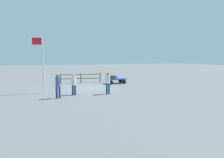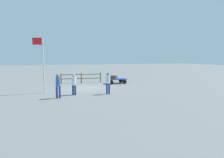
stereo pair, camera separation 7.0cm
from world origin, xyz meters
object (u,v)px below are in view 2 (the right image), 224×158
(worker_lead, at_px, (108,81))
(flagpole, at_px, (42,60))
(suitcase_maroon, at_px, (113,77))
(worker_supervisor, at_px, (74,83))
(suitcase_dark, at_px, (115,77))
(suitcase_grey, at_px, (113,77))
(worker_trailing, at_px, (58,84))
(luggage_cart, at_px, (116,80))

(worker_lead, bearing_deg, flagpole, -24.25)
(worker_lead, bearing_deg, suitcase_maroon, -112.67)
(suitcase_maroon, relative_size, worker_supervisor, 0.32)
(suitcase_dark, height_order, worker_lead, worker_lead)
(worker_lead, bearing_deg, suitcase_dark, -114.71)
(suitcase_grey, xyz_separation_m, worker_trailing, (6.18, 5.95, 0.30))
(luggage_cart, bearing_deg, flagpole, 24.01)
(suitcase_maroon, xyz_separation_m, flagpole, (7.00, 3.00, 1.89))
(suitcase_dark, bearing_deg, flagpole, 23.94)
(worker_lead, relative_size, worker_trailing, 0.98)
(suitcase_dark, relative_size, suitcase_grey, 0.83)
(worker_trailing, distance_m, worker_supervisor, 1.46)
(suitcase_dark, xyz_separation_m, flagpole, (7.34, 3.26, 1.91))
(suitcase_maroon, xyz_separation_m, worker_lead, (2.16, 5.18, 0.25))
(suitcase_grey, height_order, worker_lead, worker_lead)
(suitcase_dark, bearing_deg, suitcase_grey, -65.27)
(suitcase_maroon, bearing_deg, flagpole, 23.19)
(luggage_cart, bearing_deg, worker_trailing, 41.94)
(worker_lead, bearing_deg, luggage_cart, -115.90)
(luggage_cart, distance_m, worker_lead, 6.17)
(luggage_cart, relative_size, suitcase_dark, 3.72)
(luggage_cart, xyz_separation_m, worker_trailing, (6.47, 5.82, 0.57))
(worker_supervisor, bearing_deg, suitcase_dark, -135.93)
(suitcase_grey, distance_m, flagpole, 8.26)
(suitcase_maroon, height_order, suitcase_grey, suitcase_maroon)
(luggage_cart, distance_m, worker_trailing, 8.72)
(suitcase_dark, distance_m, flagpole, 8.25)
(worker_lead, height_order, flagpole, flagpole)
(worker_lead, bearing_deg, suitcase_grey, -112.95)
(luggage_cart, xyz_separation_m, suitcase_dark, (0.18, 0.09, 0.30))
(worker_supervisor, bearing_deg, worker_trailing, 33.75)
(suitcase_grey, bearing_deg, worker_supervisor, 45.95)
(suitcase_dark, xyz_separation_m, worker_lead, (2.50, 5.44, 0.27))
(worker_trailing, bearing_deg, worker_lead, -175.64)
(suitcase_grey, relative_size, worker_trailing, 0.40)
(suitcase_maroon, relative_size, worker_lead, 0.30)
(worker_trailing, xyz_separation_m, worker_supervisor, (-1.21, -0.81, -0.07))
(luggage_cart, distance_m, suitcase_maroon, 0.71)
(suitcase_maroon, distance_m, worker_trailing, 8.08)
(flagpole, bearing_deg, worker_trailing, 113.00)
(worker_supervisor, distance_m, flagpole, 3.28)
(luggage_cart, height_order, suitcase_dark, suitcase_dark)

